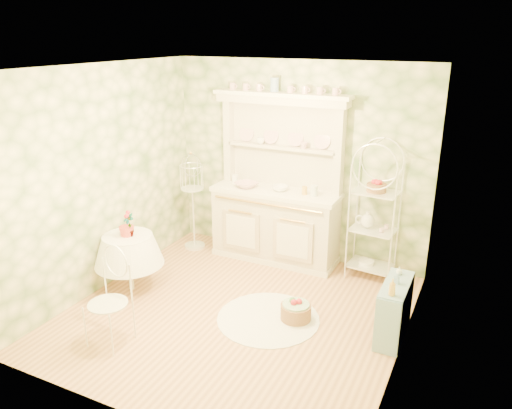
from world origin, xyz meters
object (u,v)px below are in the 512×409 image
at_px(cafe_chair, 108,302).
at_px(birdcage_stand, 193,202).
at_px(round_table, 129,260).
at_px(floor_basket, 296,312).
at_px(side_shelf, 394,309).
at_px(kitchen_dresser, 276,180).
at_px(bakers_rack, 374,211).

relative_size(cafe_chair, birdcage_stand, 0.67).
bearing_deg(cafe_chair, round_table, 128.66).
height_order(cafe_chair, floor_basket, cafe_chair).
relative_size(round_table, floor_basket, 2.73).
height_order(birdcage_stand, floor_basket, birdcage_stand).
bearing_deg(birdcage_stand, side_shelf, -18.35).
height_order(kitchen_dresser, floor_basket, kitchen_dresser).
height_order(kitchen_dresser, bakers_rack, kitchen_dresser).
relative_size(kitchen_dresser, birdcage_stand, 1.63).
bearing_deg(birdcage_stand, round_table, -90.76).
relative_size(bakers_rack, round_table, 2.26).
bearing_deg(side_shelf, floor_basket, -169.86).
relative_size(round_table, birdcage_stand, 0.57).
xyz_separation_m(side_shelf, round_table, (-3.12, -0.39, 0.07)).
xyz_separation_m(round_table, cafe_chair, (0.55, -0.99, 0.07)).
relative_size(bakers_rack, floor_basket, 6.18).
bearing_deg(cafe_chair, floor_basket, 48.21).
distance_m(bakers_rack, cafe_chair, 3.35).
relative_size(bakers_rack, cafe_chair, 1.92).
bearing_deg(cafe_chair, birdcage_stand, 112.12).
bearing_deg(birdcage_stand, kitchen_dresser, 8.18).
relative_size(birdcage_stand, floor_basket, 4.83).
bearing_deg(round_table, kitchen_dresser, 52.05).
height_order(kitchen_dresser, side_shelf, kitchen_dresser).
relative_size(side_shelf, round_table, 0.95).
bearing_deg(floor_basket, bakers_rack, 71.07).
xyz_separation_m(kitchen_dresser, cafe_chair, (-0.69, -2.59, -0.68)).
xyz_separation_m(kitchen_dresser, floor_basket, (0.85, -1.36, -1.05)).
xyz_separation_m(kitchen_dresser, round_table, (-1.24, -1.59, -0.75)).
height_order(kitchen_dresser, cafe_chair, kitchen_dresser).
bearing_deg(side_shelf, bakers_rack, 115.28).
distance_m(side_shelf, floor_basket, 1.06).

